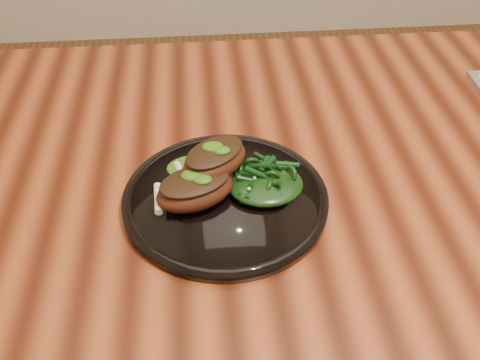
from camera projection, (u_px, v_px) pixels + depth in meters
name	position (u px, v px, depth m)	size (l,w,h in m)	color
desk	(428.00, 194.00, 0.85)	(1.60, 0.80, 0.75)	#371206
plate	(226.00, 199.00, 0.71)	(0.27, 0.27, 0.02)	black
lamb_chop_front	(195.00, 188.00, 0.68)	(0.12, 0.10, 0.05)	#461C0D
lamb_chop_back	(214.00, 159.00, 0.70)	(0.11, 0.11, 0.04)	#461C0D
herb_smear	(198.00, 167.00, 0.75)	(0.09, 0.06, 0.01)	#1E4807
greens_heap	(265.00, 180.00, 0.70)	(0.10, 0.09, 0.04)	black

